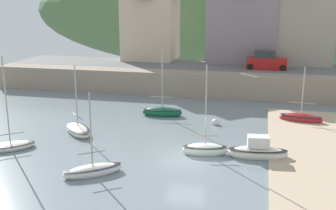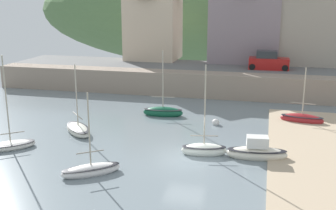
# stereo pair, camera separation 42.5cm
# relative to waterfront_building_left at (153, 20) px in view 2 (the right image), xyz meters

# --- Properties ---
(quay_seawall) EXTENTS (48.00, 9.40, 2.40)m
(quay_seawall) POSITION_rel_waterfront_building_left_xyz_m (9.08, -7.70, -5.68)
(quay_seawall) COLOR gray
(quay_seawall) RESTS_ON ground
(hillside_backdrop) EXTENTS (80.00, 44.00, 21.41)m
(hillside_backdrop) POSITION_rel_waterfront_building_left_xyz_m (9.91, 30.00, 0.46)
(hillside_backdrop) COLOR #537546
(hillside_backdrop) RESTS_ON ground
(waterfront_building_left) EXTENTS (6.33, 5.95, 9.13)m
(waterfront_building_left) POSITION_rel_waterfront_building_left_xyz_m (0.00, 0.00, 0.00)
(waterfront_building_left) COLOR beige
(waterfront_building_left) RESTS_ON ground
(waterfront_building_centre) EXTENTS (8.11, 5.33, 10.48)m
(waterfront_building_centre) POSITION_rel_waterfront_building_left_xyz_m (10.85, 0.00, 0.69)
(waterfront_building_centre) COLOR gray
(waterfront_building_centre) RESTS_ON ground
(waterfront_building_right) EXTENTS (9.01, 4.83, 10.52)m
(waterfront_building_right) POSITION_rel_waterfront_building_left_xyz_m (16.42, 0.00, 0.71)
(waterfront_building_right) COLOR #A69A89
(waterfront_building_right) RESTS_ON ground
(sailboat_blue_trim) EXTENTS (3.47, 1.41, 5.73)m
(sailboat_blue_trim) POSITION_rel_waterfront_building_left_xyz_m (5.33, -16.14, -6.71)
(sailboat_blue_trim) COLOR #145538
(sailboat_blue_trim) RESTS_ON ground
(sailboat_white_hull) EXTENTS (3.87, 1.65, 1.63)m
(sailboat_white_hull) POSITION_rel_waterfront_building_left_xyz_m (13.41, -24.07, -6.64)
(sailboat_white_hull) COLOR silver
(sailboat_white_hull) RESTS_ON ground
(dinghy_open_wooden) EXTENTS (3.44, 3.55, 5.28)m
(dinghy_open_wooden) POSITION_rel_waterfront_building_left_xyz_m (0.37, -22.07, -6.78)
(dinghy_open_wooden) COLOR silver
(dinghy_open_wooden) RESTS_ON ground
(sailboat_nearest_shore) EXTENTS (3.37, 2.91, 4.92)m
(sailboat_nearest_shore) POSITION_rel_waterfront_building_left_xyz_m (4.37, -28.79, -6.77)
(sailboat_nearest_shore) COLOR white
(sailboat_nearest_shore) RESTS_ON ground
(rowboat_small_beached) EXTENTS (3.49, 1.61, 4.65)m
(rowboat_small_beached) POSITION_rel_waterfront_building_left_xyz_m (16.64, -15.42, -6.74)
(rowboat_small_beached) COLOR maroon
(rowboat_small_beached) RESTS_ON ground
(sailboat_far_left) EXTENTS (3.03, 1.59, 5.99)m
(sailboat_far_left) POSITION_rel_waterfront_building_left_xyz_m (10.10, -24.22, -6.71)
(sailboat_far_left) COLOR white
(sailboat_far_left) RESTS_ON ground
(fishing_boat_green) EXTENTS (3.28, 3.06, 6.36)m
(fishing_boat_green) POSITION_rel_waterfront_building_left_xyz_m (-2.53, -26.20, -6.79)
(fishing_boat_green) COLOR silver
(fishing_boat_green) RESTS_ON ground
(parked_car_near_slipway) EXTENTS (4.12, 1.82, 1.95)m
(parked_car_near_slipway) POSITION_rel_waterfront_building_left_xyz_m (13.73, -4.50, -3.84)
(parked_car_near_slipway) COLOR #B01917
(parked_car_near_slipway) RESTS_ON ground
(mooring_buoy) EXTENTS (0.58, 0.58, 0.58)m
(mooring_buoy) POSITION_rel_waterfront_building_left_xyz_m (10.00, -17.67, -6.87)
(mooring_buoy) COLOR silver
(mooring_buoy) RESTS_ON ground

